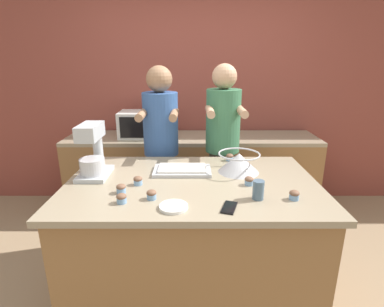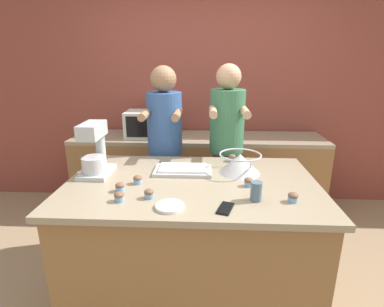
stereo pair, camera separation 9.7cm
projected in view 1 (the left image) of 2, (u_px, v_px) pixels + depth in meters
ground_plane at (192, 293)px, 2.30m from camera, size 16.00×16.00×0.00m
back_wall at (192, 92)px, 3.56m from camera, size 10.00×0.06×2.70m
island_counter at (192, 241)px, 2.16m from camera, size 1.69×1.05×0.93m
back_counter at (192, 173)px, 3.50m from camera, size 2.80×0.60×0.89m
person_left at (162, 154)px, 2.72m from camera, size 0.33×0.49×1.67m
person_right at (222, 153)px, 2.72m from camera, size 0.32×0.49×1.69m
stand_mixer at (93, 154)px, 2.06m from camera, size 0.20×0.30×0.37m
mixing_bowl at (239, 162)px, 2.17m from camera, size 0.30×0.30×0.14m
baking_tray at (182, 170)px, 2.17m from camera, size 0.41×0.24×0.04m
microwave_oven at (143, 124)px, 3.32m from camera, size 0.52×0.35×0.28m
cell_phone at (229, 207)px, 1.65m from camera, size 0.11×0.16×0.01m
drinking_glass at (258, 190)px, 1.75m from camera, size 0.07×0.07×0.12m
small_plate at (174, 207)px, 1.65m from camera, size 0.16×0.16×0.02m
cupcake_0 at (138, 181)px, 1.96m from camera, size 0.06×0.06×0.06m
cupcake_1 at (294, 195)px, 1.75m from camera, size 0.06×0.06×0.06m
cupcake_2 at (230, 157)px, 2.42m from camera, size 0.06×0.06×0.06m
cupcake_3 at (121, 188)px, 1.84m from camera, size 0.06×0.06×0.06m
cupcake_4 at (152, 194)px, 1.75m from camera, size 0.06×0.06×0.06m
cupcake_5 at (122, 198)px, 1.71m from camera, size 0.06×0.06×0.06m
cupcake_6 at (249, 181)px, 1.95m from camera, size 0.06×0.06×0.06m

